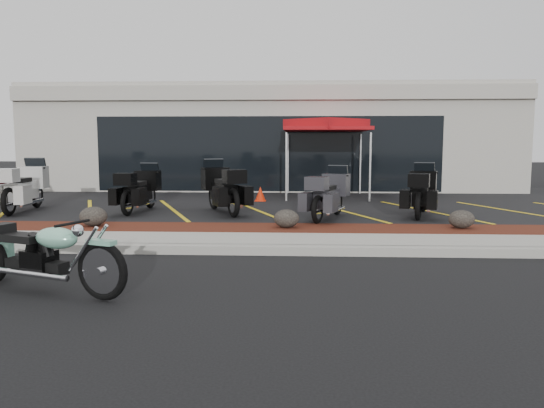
# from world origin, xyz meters

# --- Properties ---
(ground) EXTENTS (90.00, 90.00, 0.00)m
(ground) POSITION_xyz_m (0.00, 0.00, 0.00)
(ground) COLOR black
(ground) RESTS_ON ground
(curb) EXTENTS (24.00, 0.25, 0.15)m
(curb) POSITION_xyz_m (0.00, 0.90, 0.07)
(curb) COLOR gray
(curb) RESTS_ON ground
(sidewalk) EXTENTS (24.00, 1.20, 0.15)m
(sidewalk) POSITION_xyz_m (0.00, 1.60, 0.07)
(sidewalk) COLOR gray
(sidewalk) RESTS_ON ground
(mulch_bed) EXTENTS (24.00, 1.20, 0.16)m
(mulch_bed) POSITION_xyz_m (0.00, 2.80, 0.08)
(mulch_bed) COLOR #3E100E
(mulch_bed) RESTS_ON ground
(upper_lot) EXTENTS (26.00, 9.60, 0.15)m
(upper_lot) POSITION_xyz_m (0.00, 8.20, 0.07)
(upper_lot) COLOR black
(upper_lot) RESTS_ON ground
(dealership_building) EXTENTS (18.00, 8.16, 4.00)m
(dealership_building) POSITION_xyz_m (0.00, 14.47, 2.01)
(dealership_building) COLOR #A29E92
(dealership_building) RESTS_ON ground
(boulder_left) EXTENTS (0.57, 0.48, 0.41)m
(boulder_left) POSITION_xyz_m (-3.20, 2.79, 0.36)
(boulder_left) COLOR black
(boulder_left) RESTS_ON mulch_bed
(boulder_mid) EXTENTS (0.52, 0.44, 0.37)m
(boulder_mid) POSITION_xyz_m (0.82, 2.80, 0.35)
(boulder_mid) COLOR black
(boulder_mid) RESTS_ON mulch_bed
(boulder_right) EXTENTS (0.52, 0.44, 0.37)m
(boulder_right) POSITION_xyz_m (4.38, 2.87, 0.35)
(boulder_right) COLOR black
(boulder_right) RESTS_ON mulch_bed
(hero_cruiser) EXTENTS (2.79, 1.60, 0.96)m
(hero_cruiser) POSITION_xyz_m (-1.27, -1.88, 0.48)
(hero_cruiser) COLOR #80C7A7
(hero_cruiser) RESTS_ON ground
(touring_white) EXTENTS (1.10, 2.38, 1.34)m
(touring_white) POSITION_xyz_m (-5.96, 5.87, 0.82)
(touring_white) COLOR silver
(touring_white) RESTS_ON upper_lot
(touring_black_front) EXTENTS (0.97, 2.15, 1.22)m
(touring_black_front) POSITION_xyz_m (-2.88, 5.91, 0.76)
(touring_black_front) COLOR black
(touring_black_front) RESTS_ON upper_lot
(touring_black_mid) EXTENTS (1.76, 2.44, 1.33)m
(touring_black_mid) POSITION_xyz_m (-1.14, 5.75, 0.82)
(touring_black_mid) COLOR black
(touring_black_mid) RESTS_ON upper_lot
(touring_grey) EXTENTS (1.47, 2.23, 1.21)m
(touring_grey) POSITION_xyz_m (2.01, 4.81, 0.75)
(touring_grey) COLOR #303035
(touring_grey) RESTS_ON upper_lot
(touring_black_rear) EXTENTS (1.42, 2.30, 1.26)m
(touring_black_rear) POSITION_xyz_m (4.21, 5.47, 0.78)
(touring_black_rear) COLOR black
(touring_black_rear) RESTS_ON upper_lot
(traffic_cone) EXTENTS (0.38, 0.38, 0.43)m
(traffic_cone) POSITION_xyz_m (-0.07, 7.82, 0.37)
(traffic_cone) COLOR red
(traffic_cone) RESTS_ON upper_lot
(popup_canopy) EXTENTS (3.07, 3.07, 2.48)m
(popup_canopy) POSITION_xyz_m (1.95, 9.13, 2.40)
(popup_canopy) COLOR silver
(popup_canopy) RESTS_ON upper_lot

